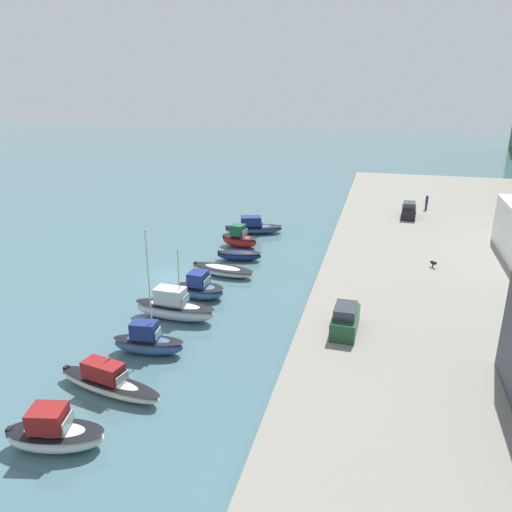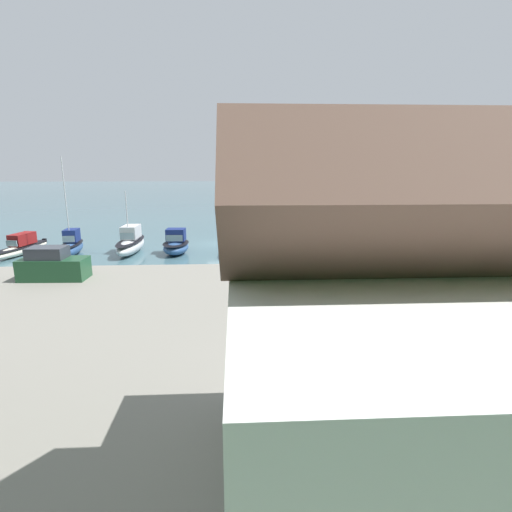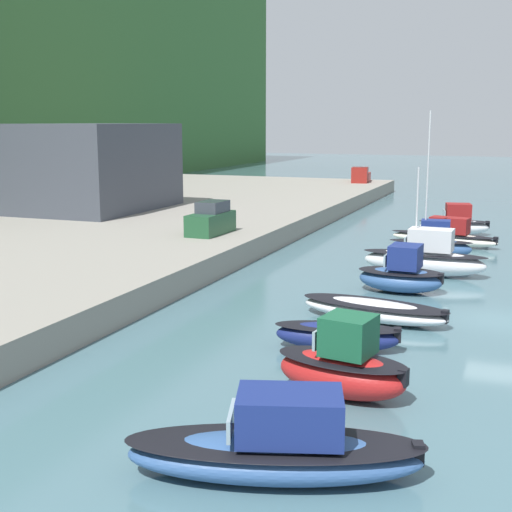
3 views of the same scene
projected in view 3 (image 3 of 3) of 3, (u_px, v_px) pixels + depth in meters
ground_plane at (497, 320)px, 32.04m from camera, size 320.00×320.00×0.00m
yacht_club_building at (96, 167)px, 59.99m from camera, size 13.59×9.52×7.18m
moored_boat_0 at (278, 448)px, 17.74m from camera, size 4.52×7.94×2.24m
moored_boat_1 at (343, 367)px, 23.01m from camera, size 2.82×4.74×2.72m
moored_boat_2 at (338, 335)px, 27.77m from camera, size 2.40×5.14×1.09m
moored_boat_3 at (374, 310)px, 31.88m from camera, size 3.34×7.15×0.92m
moored_boat_4 at (401, 275)px, 37.19m from camera, size 2.69×4.55×2.51m
moored_boat_5 at (425, 258)px, 41.20m from camera, size 2.32×7.21×6.26m
moored_boat_6 at (431, 244)px, 46.56m from camera, size 2.21×5.47×9.49m
moored_boat_7 at (445, 236)px, 51.15m from camera, size 3.16×8.02×2.08m
moored_boat_8 at (455, 224)px, 55.95m from camera, size 3.28×5.77×2.49m
parked_car_1 at (211, 220)px, 47.21m from camera, size 4.25×1.93×2.16m
pickup_truck_0 at (361, 175)px, 87.56m from camera, size 4.92×2.50×1.90m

